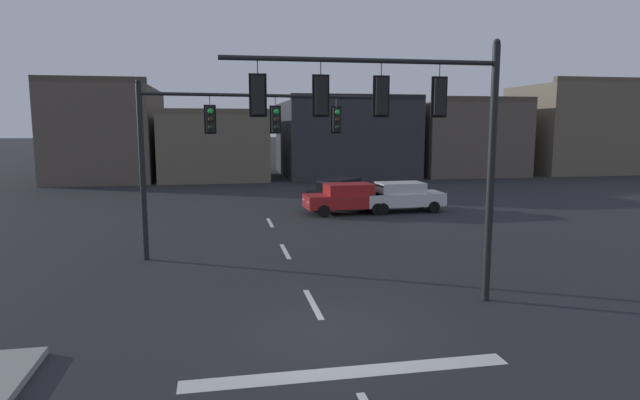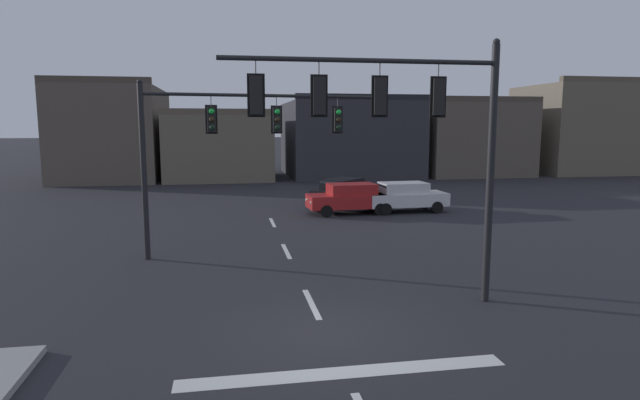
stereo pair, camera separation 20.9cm
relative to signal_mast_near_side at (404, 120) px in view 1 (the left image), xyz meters
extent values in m
plane|color=#232328|center=(-2.23, -1.47, -4.82)|extent=(400.00, 400.00, 0.00)
cube|color=silver|center=(-2.23, -3.47, -4.82)|extent=(6.40, 0.50, 0.01)
cube|color=silver|center=(-2.23, 0.53, -4.82)|extent=(0.16, 2.40, 0.01)
cube|color=silver|center=(-2.23, 6.53, -4.82)|extent=(0.16, 2.40, 0.01)
cube|color=silver|center=(-2.23, 12.53, -4.82)|extent=(0.16, 2.40, 0.01)
cylinder|color=black|center=(2.42, -0.05, -1.46)|extent=(0.20, 0.20, 6.73)
cylinder|color=black|center=(-1.06, 0.00, 1.44)|extent=(6.96, 0.21, 0.12)
sphere|color=black|center=(2.42, -0.05, 1.96)|extent=(0.18, 0.18, 0.18)
cylinder|color=#56565B|center=(0.90, -0.03, 1.20)|extent=(0.03, 0.03, 0.35)
cube|color=black|center=(0.90, -0.03, 0.58)|extent=(0.30, 0.24, 0.90)
sphere|color=green|center=(0.90, 0.10, 0.86)|extent=(0.20, 0.20, 0.20)
sphere|color=#2D2314|center=(0.90, 0.10, 0.58)|extent=(0.20, 0.20, 0.20)
sphere|color=black|center=(0.90, 0.10, 0.30)|extent=(0.20, 0.20, 0.20)
cube|color=black|center=(0.90, -0.05, 0.58)|extent=(0.42, 0.04, 1.02)
cylinder|color=#56565B|center=(-0.61, -0.01, 1.20)|extent=(0.03, 0.03, 0.35)
cube|color=black|center=(-0.61, -0.01, 0.58)|extent=(0.30, 0.24, 0.90)
sphere|color=green|center=(-0.61, 0.12, 0.86)|extent=(0.20, 0.20, 0.20)
sphere|color=#2D2314|center=(-0.61, 0.12, 0.58)|extent=(0.20, 0.20, 0.20)
sphere|color=black|center=(-0.61, 0.12, 0.30)|extent=(0.20, 0.20, 0.20)
cube|color=black|center=(-0.61, -0.03, 0.58)|extent=(0.42, 0.04, 1.02)
cylinder|color=#56565B|center=(-2.12, 0.01, 1.20)|extent=(0.03, 0.03, 0.35)
cube|color=black|center=(-2.12, 0.01, 0.58)|extent=(0.30, 0.24, 0.90)
sphere|color=green|center=(-2.12, 0.14, 0.86)|extent=(0.20, 0.20, 0.20)
sphere|color=#2D2314|center=(-2.12, 0.14, 0.58)|extent=(0.20, 0.20, 0.20)
sphere|color=black|center=(-2.12, 0.14, 0.30)|extent=(0.20, 0.20, 0.20)
cube|color=black|center=(-2.12, -0.01, 0.58)|extent=(0.42, 0.04, 1.02)
cylinder|color=#56565B|center=(-3.64, 0.03, 1.20)|extent=(0.03, 0.03, 0.35)
cube|color=black|center=(-3.64, 0.03, 0.58)|extent=(0.30, 0.24, 0.90)
sphere|color=green|center=(-3.64, 0.16, 0.86)|extent=(0.20, 0.20, 0.20)
sphere|color=#2D2314|center=(-3.64, 0.16, 0.58)|extent=(0.20, 0.20, 0.20)
sphere|color=black|center=(-3.64, 0.16, 0.30)|extent=(0.20, 0.20, 0.20)
cube|color=black|center=(-3.64, 0.01, 0.58)|extent=(0.42, 0.04, 1.02)
cylinder|color=black|center=(-7.19, 6.20, -1.77)|extent=(0.20, 0.20, 6.11)
cylinder|color=black|center=(-2.99, 6.69, 0.94)|extent=(8.42, 1.10, 0.12)
sphere|color=black|center=(-7.19, 6.20, 1.34)|extent=(0.18, 0.18, 0.18)
cylinder|color=#56565B|center=(-4.86, 6.47, 0.71)|extent=(0.03, 0.03, 0.35)
cube|color=black|center=(-4.86, 6.47, 0.08)|extent=(0.33, 0.27, 0.90)
sphere|color=green|center=(-4.84, 6.34, 0.36)|extent=(0.20, 0.20, 0.20)
sphere|color=#2D2314|center=(-4.84, 6.34, 0.08)|extent=(0.20, 0.20, 0.20)
sphere|color=black|center=(-4.84, 6.34, -0.20)|extent=(0.20, 0.20, 0.20)
cube|color=black|center=(-4.86, 6.49, 0.08)|extent=(0.42, 0.08, 1.02)
cylinder|color=#56565B|center=(-2.52, 6.75, 0.71)|extent=(0.03, 0.03, 0.35)
cube|color=black|center=(-2.52, 6.75, 0.08)|extent=(0.33, 0.27, 0.90)
sphere|color=green|center=(-2.50, 6.62, 0.36)|extent=(0.20, 0.20, 0.20)
sphere|color=#2D2314|center=(-2.50, 6.62, 0.08)|extent=(0.20, 0.20, 0.20)
sphere|color=black|center=(-2.50, 6.62, -0.20)|extent=(0.20, 0.20, 0.20)
cube|color=black|center=(-2.52, 6.77, 0.08)|extent=(0.42, 0.08, 1.02)
cylinder|color=#56565B|center=(-0.18, 7.02, 0.71)|extent=(0.03, 0.03, 0.35)
cube|color=black|center=(-0.18, 7.02, 0.08)|extent=(0.33, 0.27, 0.90)
sphere|color=green|center=(-0.17, 6.89, 0.36)|extent=(0.20, 0.20, 0.20)
sphere|color=#2D2314|center=(-0.17, 6.89, 0.08)|extent=(0.20, 0.20, 0.20)
sphere|color=black|center=(-0.17, 6.89, -0.20)|extent=(0.20, 0.20, 0.20)
cube|color=black|center=(-0.19, 7.04, 0.08)|extent=(0.42, 0.08, 1.02)
cube|color=black|center=(2.38, 17.31, -4.12)|extent=(4.38, 4.39, 0.70)
cube|color=black|center=(2.27, 17.20, -3.49)|extent=(2.87, 2.87, 0.56)
cube|color=#2D3842|center=(2.81, 17.74, -3.51)|extent=(1.25, 1.25, 0.47)
cube|color=#2D3842|center=(1.45, 16.37, -3.51)|extent=(1.23, 1.23, 0.46)
cylinder|color=black|center=(2.80, 18.94, -4.50)|extent=(0.61, 0.61, 0.64)
cylinder|color=black|center=(4.01, 17.74, -4.50)|extent=(0.61, 0.61, 0.64)
cylinder|color=black|center=(0.75, 16.88, -4.50)|extent=(0.61, 0.61, 0.64)
cylinder|color=black|center=(1.96, 15.68, -4.50)|extent=(0.61, 0.61, 0.64)
sphere|color=silver|center=(3.51, 19.26, -4.07)|extent=(0.16, 0.16, 0.16)
sphere|color=silver|center=(4.33, 18.45, -4.07)|extent=(0.16, 0.16, 0.16)
cube|color=maroon|center=(0.84, 15.76, -4.04)|extent=(1.00, 0.99, 0.12)
cube|color=silver|center=(5.24, 14.54, -4.12)|extent=(4.47, 1.97, 0.70)
cube|color=silver|center=(5.09, 14.53, -3.49)|extent=(2.52, 1.70, 0.56)
cube|color=#2D3842|center=(5.86, 14.56, -3.51)|extent=(0.31, 1.53, 0.47)
cube|color=#2D3842|center=(3.92, 14.49, -3.51)|extent=(0.28, 1.53, 0.46)
cylinder|color=black|center=(6.66, 15.45, -4.50)|extent=(0.65, 0.24, 0.64)
cylinder|color=black|center=(6.72, 13.75, -4.50)|extent=(0.65, 0.24, 0.64)
cylinder|color=black|center=(3.76, 15.33, -4.50)|extent=(0.65, 0.24, 0.64)
cylinder|color=black|center=(3.82, 13.63, -4.50)|extent=(0.65, 0.24, 0.64)
sphere|color=silver|center=(7.40, 15.20, -4.07)|extent=(0.16, 0.16, 0.16)
sphere|color=silver|center=(7.44, 14.05, -4.07)|extent=(0.16, 0.16, 0.16)
cube|color=maroon|center=(3.06, 14.46, -4.04)|extent=(0.09, 1.37, 0.12)
cube|color=#A81E1E|center=(2.03, 14.44, -4.12)|extent=(4.49, 2.04, 0.70)
cube|color=#A81E1E|center=(2.18, 14.45, -3.49)|extent=(2.55, 1.73, 0.56)
cube|color=#2D3842|center=(1.41, 14.40, -3.51)|extent=(0.33, 1.53, 0.47)
cube|color=#2D3842|center=(3.35, 14.51, -3.51)|extent=(0.30, 1.53, 0.46)
cylinder|color=black|center=(0.63, 13.51, -4.50)|extent=(0.65, 0.26, 0.64)
cylinder|color=black|center=(0.53, 15.21, -4.50)|extent=(0.65, 0.26, 0.64)
cylinder|color=black|center=(3.52, 13.67, -4.50)|extent=(0.65, 0.26, 0.64)
cylinder|color=black|center=(3.43, 15.37, -4.50)|extent=(0.65, 0.26, 0.64)
sphere|color=silver|center=(-0.12, 13.74, -4.07)|extent=(0.16, 0.16, 0.16)
sphere|color=silver|center=(-0.18, 14.89, -4.07)|extent=(0.16, 0.16, 0.16)
cube|color=maroon|center=(4.20, 14.56, -4.04)|extent=(0.12, 1.37, 0.12)
cube|color=brown|center=(-14.12, 37.00, -0.88)|extent=(8.31, 13.23, 7.88)
cube|color=#493F35|center=(-14.12, 30.69, 3.31)|extent=(8.31, 0.60, 0.50)
cube|color=#665B4C|center=(-4.97, 34.82, -2.07)|extent=(9.04, 8.86, 5.51)
cube|color=brown|center=(-4.97, 30.69, 0.94)|extent=(9.04, 0.60, 0.50)
cube|color=#2D2D33|center=(7.05, 36.42, -1.43)|extent=(11.53, 12.07, 6.78)
cube|color=black|center=(7.05, 30.69, 2.21)|extent=(11.53, 0.60, 0.50)
cube|color=brown|center=(18.40, 36.91, -1.47)|extent=(9.80, 13.05, 6.70)
cube|color=#493F35|center=(18.40, 30.69, 2.13)|extent=(9.80, 0.60, 0.50)
cube|color=#665B4C|center=(31.26, 34.93, -0.55)|extent=(12.25, 9.09, 8.54)
cube|color=brown|center=(31.26, 30.69, 3.97)|extent=(12.25, 0.60, 0.50)
camera|label=1|loc=(-4.57, -12.76, -0.12)|focal=29.68mm
camera|label=2|loc=(-4.37, -12.80, -0.12)|focal=29.68mm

